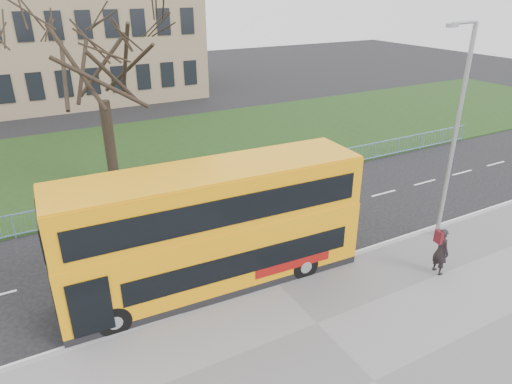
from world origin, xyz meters
TOP-DOWN VIEW (x-y plane):
  - ground at (0.00, 0.00)m, footprint 120.00×120.00m
  - pavement at (0.00, -6.75)m, footprint 80.00×10.50m
  - kerb at (0.00, -1.55)m, footprint 80.00×0.20m
  - grass_verge at (0.00, 14.30)m, footprint 80.00×15.40m
  - guard_railing at (0.00, 6.60)m, footprint 40.00×0.12m
  - bare_tree at (-3.00, 10.00)m, footprint 7.61×7.61m
  - civic_building at (-5.00, 35.00)m, footprint 30.00×15.00m
  - yellow_bus at (-1.85, -0.49)m, footprint 10.54×2.95m
  - pedestrian at (5.56, -3.95)m, footprint 0.50×0.70m
  - street_lamp at (7.66, -2.02)m, footprint 1.82×0.44m

SIDE VIEW (x-z plane):
  - ground at x=0.00m, z-range 0.00..0.00m
  - grass_verge at x=0.00m, z-range 0.00..0.08m
  - pavement at x=0.00m, z-range 0.00..0.12m
  - kerb at x=0.00m, z-range 0.00..0.14m
  - guard_railing at x=0.00m, z-range 0.00..1.10m
  - pedestrian at x=5.56m, z-range 0.12..1.93m
  - yellow_bus at x=-1.85m, z-range 0.16..4.53m
  - street_lamp at x=7.66m, z-range 0.53..9.13m
  - bare_tree at x=-3.00m, z-range 0.08..10.96m
  - civic_building at x=-5.00m, z-range 0.00..14.00m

